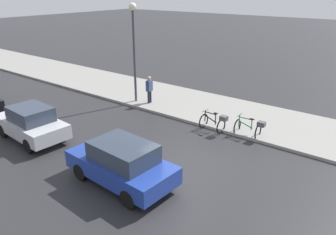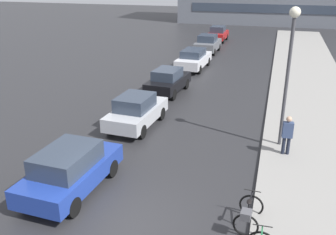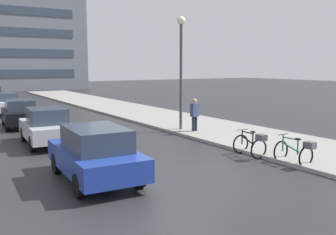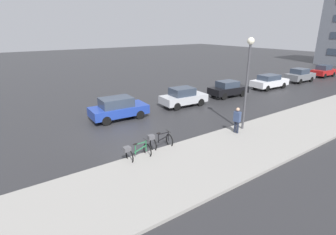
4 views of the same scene
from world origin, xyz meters
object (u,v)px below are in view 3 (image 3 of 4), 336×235
object	(u,v)px
bicycle_nearest	(297,151)
car_blue	(95,153)
bicycle_second	(252,144)
streetlamp	(181,55)
pedestrian	(195,114)
car_silver	(47,126)
car_white	(4,103)
car_black	(20,113)

from	to	relation	value
bicycle_nearest	car_blue	world-z (taller)	car_blue
bicycle_second	streetlamp	distance (m)	6.85
bicycle_nearest	car_blue	xyz separation A→B (m)	(-6.38, 2.03, 0.32)
bicycle_nearest	pedestrian	distance (m)	6.71
bicycle_nearest	car_blue	bearing A→B (deg)	162.34
streetlamp	bicycle_second	bearing A→B (deg)	-97.79
bicycle_second	bicycle_nearest	bearing A→B (deg)	-75.16
bicycle_second	car_silver	size ratio (longest dim) A/B	0.34
car_blue	car_silver	xyz separation A→B (m)	(0.11, 5.91, -0.02)
car_blue	car_white	bearing A→B (deg)	89.28
car_black	car_blue	bearing A→B (deg)	-90.31
car_silver	car_black	bearing A→B (deg)	90.49
car_black	pedestrian	size ratio (longest dim) A/B	2.25
car_black	car_white	distance (m)	6.33
bicycle_second	car_silver	bearing A→B (deg)	132.85
streetlamp	car_black	bearing A→B (deg)	138.51
car_blue	car_white	size ratio (longest dim) A/B	0.94
car_blue	pedestrian	xyz separation A→B (m)	(6.98, 4.63, 0.18)
pedestrian	streetlamp	bearing A→B (deg)	104.64
bicycle_second	car_black	bearing A→B (deg)	116.48
bicycle_second	streetlamp	world-z (taller)	streetlamp
car_silver	car_black	xyz separation A→B (m)	(-0.05, 5.52, -0.02)
bicycle_nearest	car_black	size ratio (longest dim) A/B	0.35
car_silver	car_white	world-z (taller)	car_silver
car_black	bicycle_second	bearing A→B (deg)	-63.52
bicycle_second	streetlamp	size ratio (longest dim) A/B	0.24
car_black	car_white	size ratio (longest dim) A/B	0.88
bicycle_nearest	car_white	size ratio (longest dim) A/B	0.31
car_black	car_white	world-z (taller)	car_black
car_blue	car_black	bearing A→B (deg)	89.69
bicycle_nearest	car_white	world-z (taller)	car_white
car_blue	car_silver	bearing A→B (deg)	88.94
pedestrian	streetlamp	world-z (taller)	streetlamp
car_black	streetlamp	world-z (taller)	streetlamp
streetlamp	car_silver	bearing A→B (deg)	176.61
pedestrian	streetlamp	size ratio (longest dim) A/B	0.30
car_white	pedestrian	world-z (taller)	pedestrian
car_blue	car_silver	world-z (taller)	car_blue
bicycle_second	car_black	world-z (taller)	car_black
bicycle_nearest	car_blue	distance (m)	6.70
car_blue	car_white	distance (m)	17.76
car_silver	streetlamp	size ratio (longest dim) A/B	0.69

